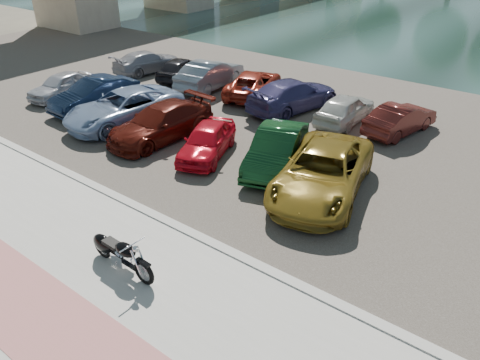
% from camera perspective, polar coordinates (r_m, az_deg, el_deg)
% --- Properties ---
extents(ground, '(200.00, 200.00, 0.00)m').
position_cam_1_polar(ground, '(12.33, -10.84, -11.79)').
color(ground, '#595447').
rests_on(ground, ground).
extents(promenade, '(60.00, 6.00, 0.10)m').
position_cam_1_polar(promenade, '(11.86, -14.49, -13.99)').
color(promenade, '#ADACA3').
rests_on(promenade, ground).
extents(pink_path, '(60.00, 2.00, 0.01)m').
position_cam_1_polar(pink_path, '(11.29, -20.62, -17.54)').
color(pink_path, '#AD6862').
rests_on(pink_path, promenade).
extents(kerb, '(60.00, 0.30, 0.14)m').
position_cam_1_polar(kerb, '(13.35, -4.55, -7.23)').
color(kerb, '#ADACA3').
rests_on(kerb, ground).
extents(parking_lot, '(60.00, 18.00, 0.04)m').
position_cam_1_polar(parking_lot, '(20.03, 12.83, 5.09)').
color(parking_lot, '#3E3832').
rests_on(parking_lot, ground).
extents(motorcycle, '(2.33, 0.75, 1.05)m').
position_cam_1_polar(motorcycle, '(12.48, -14.79, -8.44)').
color(motorcycle, black).
rests_on(motorcycle, promenade).
extents(car_0, '(1.88, 3.73, 1.22)m').
position_cam_1_polar(car_0, '(25.58, -20.97, 10.73)').
color(car_0, '#B1B3BD').
rests_on(car_0, parking_lot).
extents(car_1, '(1.68, 4.40, 1.43)m').
position_cam_1_polar(car_1, '(23.32, -17.28, 9.93)').
color(car_1, '#111E37').
rests_on(car_1, parking_lot).
extents(car_2, '(3.17, 5.59, 1.47)m').
position_cam_1_polar(car_2, '(21.20, -13.96, 8.54)').
color(car_2, '#849BC0').
rests_on(car_2, parking_lot).
extents(car_3, '(2.24, 4.91, 1.39)m').
position_cam_1_polar(car_3, '(19.39, -9.60, 6.92)').
color(car_3, '#4E120B').
rests_on(car_3, parking_lot).
extents(car_4, '(2.69, 3.93, 1.24)m').
position_cam_1_polar(car_4, '(17.74, -4.05, 4.82)').
color(car_4, red).
rests_on(car_4, parking_lot).
extents(car_5, '(2.77, 4.52, 1.41)m').
position_cam_1_polar(car_5, '(16.86, 4.47, 3.75)').
color(car_5, '#0F3919').
rests_on(car_5, parking_lot).
extents(car_6, '(3.81, 5.97, 1.53)m').
position_cam_1_polar(car_6, '(15.37, 10.02, 0.93)').
color(car_6, olive).
rests_on(car_6, parking_lot).
extents(car_7, '(2.18, 4.38, 1.22)m').
position_cam_1_polar(car_7, '(28.70, -11.25, 13.97)').
color(car_7, '#9A9AA2').
rests_on(car_7, parking_lot).
extents(car_8, '(2.37, 3.90, 1.24)m').
position_cam_1_polar(car_8, '(27.01, -7.26, 13.36)').
color(car_8, black).
rests_on(car_8, parking_lot).
extents(car_9, '(2.02, 4.62, 1.48)m').
position_cam_1_polar(car_9, '(25.33, -3.65, 12.72)').
color(car_9, slate).
rests_on(car_9, parking_lot).
extents(car_10, '(3.41, 4.91, 1.25)m').
position_cam_1_polar(car_10, '(24.19, 1.65, 11.68)').
color(car_10, maroon).
rests_on(car_10, parking_lot).
extents(car_11, '(3.01, 5.26, 1.44)m').
position_cam_1_polar(car_11, '(22.39, 6.51, 10.29)').
color(car_11, navy).
rests_on(car_11, parking_lot).
extents(car_12, '(1.59, 3.82, 1.29)m').
position_cam_1_polar(car_12, '(21.27, 12.69, 8.51)').
color(car_12, beige).
rests_on(car_12, parking_lot).
extents(car_13, '(2.03, 3.94, 1.24)m').
position_cam_1_polar(car_13, '(20.82, 18.96, 7.07)').
color(car_13, '#4E1814').
rests_on(car_13, parking_lot).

